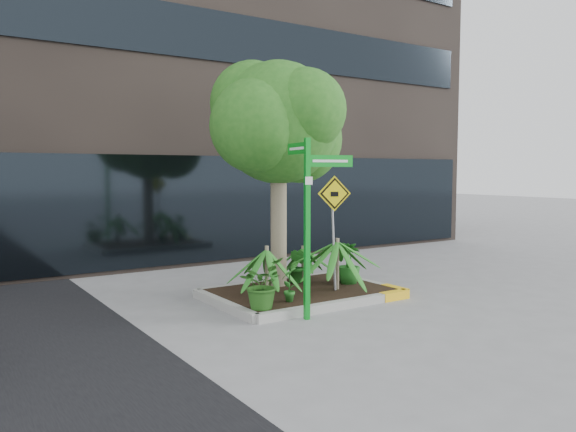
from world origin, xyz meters
TOP-DOWN VIEW (x-y plane):
  - ground at (0.00, 0.00)m, footprint 80.00×80.00m
  - planter at (0.23, 0.27)m, footprint 3.35×2.36m
  - tree at (0.06, 0.86)m, footprint 2.95×2.62m
  - palm_front at (0.77, -0.04)m, footprint 1.07×1.07m
  - palm_left at (-0.63, 0.15)m, footprint 1.00×1.00m
  - palm_back at (0.73, 1.00)m, footprint 0.78×0.78m
  - shrub_a at (-1.15, -0.53)m, footprint 1.01×1.01m
  - shrub_b at (1.29, 0.26)m, footprint 0.64×0.64m
  - shrub_c at (-0.51, -0.38)m, footprint 0.45×0.45m
  - shrub_d at (0.48, 0.82)m, footprint 0.44×0.44m
  - street_sign_post at (-0.53, -0.96)m, footprint 0.83×0.94m
  - cattle_sign at (0.69, -0.05)m, footprint 0.63×0.25m

SIDE VIEW (x-z plane):
  - ground at x=0.00m, z-range 0.00..0.00m
  - planter at x=0.23m, z-range 0.03..0.18m
  - shrub_c at x=-0.51m, z-range 0.15..0.77m
  - shrub_d at x=0.48m, z-range 0.15..0.82m
  - shrub_a at x=-1.15m, z-range 0.15..0.95m
  - shrub_b at x=1.29m, z-range 0.15..0.96m
  - palm_back at x=0.73m, z-range 0.36..1.23m
  - palm_left at x=-0.63m, z-range 0.42..1.54m
  - palm_front at x=0.77m, z-range 0.44..1.63m
  - cattle_sign at x=0.69m, z-range 0.52..2.61m
  - street_sign_post at x=-0.53m, z-range 0.34..3.18m
  - tree at x=0.06m, z-range 1.02..5.44m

